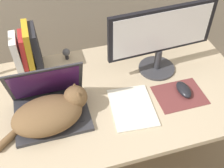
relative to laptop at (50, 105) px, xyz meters
The scene contains 9 objects.
desk 0.28m from the laptop, ahead, with size 1.49×0.77×0.72m.
laptop is the anchor object (origin of this frame).
cat 0.06m from the laptop, 92.09° to the right, with size 0.42×0.24×0.15m.
external_monitor 0.63m from the laptop, 13.91° to the left, with size 0.55×0.19×0.37m.
mousepad 0.63m from the laptop, ahead, with size 0.24×0.19×0.00m.
computer_mouse 0.65m from the laptop, ahead, with size 0.06×0.11×0.03m.
book_row 0.35m from the laptop, 100.18° to the left, with size 0.14×0.17×0.26m.
notepad 0.38m from the laptop, 12.22° to the right, with size 0.22×0.28×0.01m.
webcam 0.39m from the laptop, 69.86° to the left, with size 0.04×0.04×0.07m.
Camera 1 is at (-0.22, -0.54, 1.73)m, focal length 45.00 mm.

